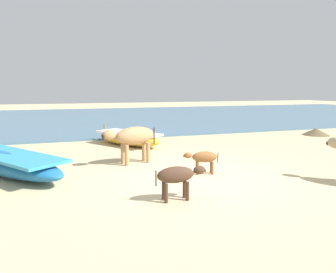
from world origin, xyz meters
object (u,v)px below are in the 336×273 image
fishing_boat_2 (3,161)px  calf_near_dark (177,176)px  calf_far_brown (203,158)px  cow_second_adult_tan (133,137)px  fishing_boat_0 (129,138)px

fishing_boat_2 → calf_near_dark: size_ratio=4.43×
fishing_boat_2 → calf_far_brown: fishing_boat_2 is taller
fishing_boat_2 → cow_second_adult_tan: size_ratio=2.84×
calf_near_dark → cow_second_adult_tan: 3.21m
calf_far_brown → calf_near_dark: bearing=64.0°
calf_far_brown → cow_second_adult_tan: 2.21m
fishing_boat_2 → calf_far_brown: 5.15m
fishing_boat_2 → calf_far_brown: (4.83, -1.77, 0.13)m
fishing_boat_2 → cow_second_adult_tan: 3.44m
fishing_boat_0 → calf_far_brown: bearing=159.5°
calf_far_brown → cow_second_adult_tan: bearing=-35.7°
calf_near_dark → calf_far_brown: size_ratio=1.18×
fishing_boat_2 → calf_far_brown: bearing=-145.9°
calf_far_brown → cow_second_adult_tan: size_ratio=0.54×
cow_second_adult_tan → fishing_boat_0: bearing=-113.0°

